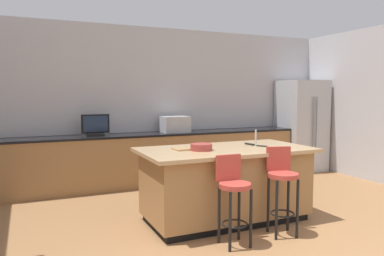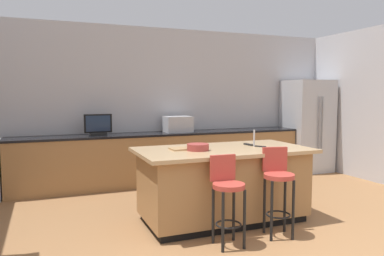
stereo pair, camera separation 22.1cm
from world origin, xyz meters
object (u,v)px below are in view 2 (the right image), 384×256
(refrigerator, at_px, (307,126))
(microwave, at_px, (178,124))
(bar_stool_right, at_px, (278,183))
(tv_monitor, at_px, (98,126))
(cutting_board, at_px, (183,149))
(kitchen_island, at_px, (223,184))
(cell_phone, at_px, (260,146))
(bar_stool_left, at_px, (227,192))
(fruit_bowl, at_px, (198,147))
(tv_remote, at_px, (249,144))

(refrigerator, distance_m, microwave, 2.83)
(bar_stool_right, bearing_deg, tv_monitor, 133.38)
(tv_monitor, relative_size, cutting_board, 1.40)
(kitchen_island, distance_m, refrigerator, 3.73)
(cell_phone, distance_m, cutting_board, 1.01)
(kitchen_island, distance_m, bar_stool_right, 0.78)
(kitchen_island, bearing_deg, cell_phone, -3.92)
(bar_stool_left, distance_m, fruit_bowl, 0.79)
(fruit_bowl, bearing_deg, bar_stool_left, -85.68)
(kitchen_island, height_order, tv_remote, tv_remote)
(cell_phone, xyz_separation_m, cutting_board, (-1.00, 0.14, 0.01))
(microwave, bearing_deg, kitchen_island, -94.97)
(fruit_bowl, bearing_deg, bar_stool_right, -42.53)
(kitchen_island, bearing_deg, cutting_board, 167.49)
(kitchen_island, xyz_separation_m, microwave, (0.19, 2.22, 0.58))
(refrigerator, bearing_deg, fruit_bowl, -147.14)
(refrigerator, xyz_separation_m, bar_stool_right, (-2.67, -2.83, -0.34))
(bar_stool_right, bearing_deg, tv_remote, 97.39)
(microwave, xyz_separation_m, bar_stool_right, (0.16, -2.91, -0.46))
(bar_stool_left, height_order, fruit_bowl, fruit_bowl)
(refrigerator, height_order, tv_monitor, refrigerator)
(tv_monitor, relative_size, cell_phone, 3.01)
(fruit_bowl, bearing_deg, tv_remote, 12.43)
(cell_phone, bearing_deg, cutting_board, 138.46)
(microwave, relative_size, bar_stool_left, 0.50)
(tv_remote, xyz_separation_m, cutting_board, (-0.94, -0.03, -0.00))
(bar_stool_right, xyz_separation_m, fruit_bowl, (-0.71, 0.65, 0.36))
(fruit_bowl, height_order, cutting_board, fruit_bowl)
(kitchen_island, xyz_separation_m, tv_remote, (0.45, 0.14, 0.46))
(microwave, height_order, fruit_bowl, microwave)
(bar_stool_right, bearing_deg, fruit_bowl, 151.79)
(tv_remote, relative_size, cutting_board, 0.53)
(refrigerator, bearing_deg, tv_remote, -142.06)
(microwave, relative_size, fruit_bowl, 1.81)
(tv_monitor, bearing_deg, bar_stool_left, -72.10)
(cutting_board, bearing_deg, bar_stool_right, -43.51)
(kitchen_island, relative_size, bar_stool_right, 2.16)
(cell_phone, xyz_separation_m, tv_remote, (-0.06, 0.17, 0.01))
(kitchen_island, height_order, tv_monitor, tv_monitor)
(microwave, bearing_deg, tv_remote, -82.98)
(bar_stool_right, bearing_deg, bar_stool_left, -162.79)
(kitchen_island, xyz_separation_m, cutting_board, (-0.49, 0.11, 0.46))
(cell_phone, relative_size, tv_remote, 0.88)
(kitchen_island, height_order, bar_stool_right, bar_stool_right)
(cell_phone, bearing_deg, tv_remote, 76.79)
(refrigerator, bearing_deg, bar_stool_right, -133.34)
(tv_monitor, relative_size, bar_stool_left, 0.47)
(cell_phone, relative_size, cutting_board, 0.46)
(refrigerator, xyz_separation_m, tv_remote, (-2.57, -2.00, -0.01))
(fruit_bowl, xyz_separation_m, cutting_board, (-0.13, 0.15, -0.03))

